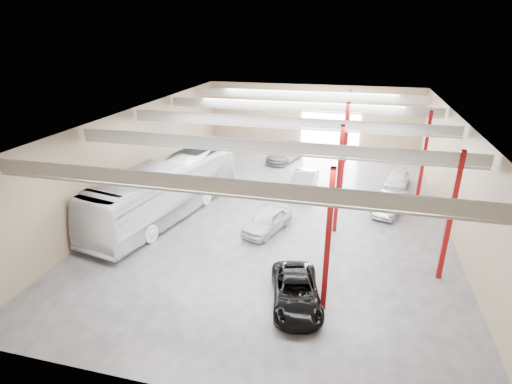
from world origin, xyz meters
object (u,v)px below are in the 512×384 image
at_px(car_row_c, 285,153).
at_px(car_right_far, 398,179).
at_px(coach_bus, 166,189).
at_px(car_right_near, 390,203).
at_px(car_row_a, 268,220).
at_px(black_sedan, 296,292).
at_px(car_row_b, 304,181).

height_order(car_row_c, car_right_far, car_row_c).
xyz_separation_m(coach_bus, car_row_c, (5.77, 14.43, -1.18)).
distance_m(car_right_near, car_right_far, 5.28).
xyz_separation_m(car_right_near, car_right_far, (0.91, 5.20, 0.00)).
bearing_deg(car_row_a, coach_bus, -165.02).
bearing_deg(car_row_c, car_row_a, -65.24).
bearing_deg(car_row_c, black_sedan, -59.61).
relative_size(car_row_b, car_row_c, 0.92).
bearing_deg(car_right_far, coach_bus, -136.41).
xyz_separation_m(car_row_a, car_right_far, (8.74, 10.12, -0.01)).
relative_size(black_sedan, car_row_b, 1.00).
height_order(car_row_a, car_right_far, car_row_a).
distance_m(car_row_a, car_row_b, 7.66).
bearing_deg(black_sedan, car_right_near, 54.36).
xyz_separation_m(car_row_a, car_row_b, (1.32, 7.54, 0.06)).
height_order(car_right_near, car_right_far, car_right_far).
bearing_deg(car_row_a, car_row_c, 115.69).
height_order(coach_bus, car_right_far, coach_bus).
bearing_deg(car_right_near, car_row_a, -129.11).
bearing_deg(car_row_a, car_right_far, 68.96).
bearing_deg(car_right_near, car_row_c, 151.62).
xyz_separation_m(black_sedan, car_right_near, (4.89, 11.91, 0.05)).
relative_size(coach_bus, car_right_near, 3.18).
bearing_deg(coach_bus, car_row_b, 49.88).
bearing_deg(black_sedan, car_row_a, 99.51).
bearing_deg(car_right_far, car_row_b, -147.85).
xyz_separation_m(coach_bus, car_right_far, (16.07, 9.51, -1.21)).
bearing_deg(car_row_a, car_right_near, 51.91).
bearing_deg(car_right_far, car_row_c, 167.45).
height_order(coach_bus, car_right_near, coach_bus).
distance_m(black_sedan, car_row_b, 14.62).
height_order(black_sedan, car_row_a, car_row_a).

